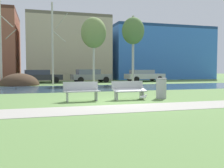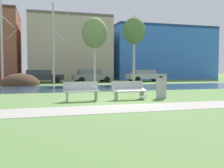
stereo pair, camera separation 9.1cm
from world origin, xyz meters
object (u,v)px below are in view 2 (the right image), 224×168
bench_left (81,91)px  trash_bin (161,88)px  parked_sedan_second_dark (41,76)px  seagull (143,97)px  parked_hatch_third_grey (91,75)px  bench_right (129,90)px  parked_wagon_fourth_silver (145,75)px

bench_left → trash_bin: trash_bin is taller
bench_left → parked_sedan_second_dark: size_ratio=0.35×
seagull → parked_hatch_third_grey: bearing=87.1°
trash_bin → parked_hatch_third_grey: (-0.25, 16.43, 0.25)m
parked_sedan_second_dark → bench_right: bearing=-77.0°
bench_left → trash_bin: (3.95, -0.00, 0.05)m
bench_right → parked_hatch_third_grey: parked_hatch_third_grey is taller
bench_left → bench_right: size_ratio=1.00×
trash_bin → parked_sedan_second_dark: 18.01m
trash_bin → parked_wagon_fourth_silver: size_ratio=0.21×
parked_hatch_third_grey → parked_sedan_second_dark: bearing=172.8°
bench_left → seagull: bench_left is taller
bench_left → trash_bin: bearing=-0.0°
seagull → parked_sedan_second_dark: parked_sedan_second_dark is taller
bench_left → parked_wagon_fourth_silver: 19.45m
parked_hatch_third_grey → seagull: bearing=-92.9°
bench_right → seagull: size_ratio=3.80×
bench_left → bench_right: 2.26m
trash_bin → seagull: size_ratio=2.35×
parked_sedan_second_dark → parked_hatch_third_grey: bearing=-7.2°
bench_right → parked_wagon_fourth_silver: parked_wagon_fourth_silver is taller
seagull → parked_sedan_second_dark: (-4.56, 17.39, 0.61)m
parked_sedan_second_dark → trash_bin: bearing=-71.7°
seagull → bench_left: bearing=174.2°
seagull → trash_bin: bearing=15.0°
bench_right → parked_sedan_second_dark: 17.56m
seagull → parked_wagon_fourth_silver: size_ratio=0.09×
bench_left → parked_sedan_second_dark: bearing=95.7°
bench_left → parked_wagon_fourth_silver: size_ratio=0.34×
trash_bin → parked_wagon_fourth_silver: parked_wagon_fourth_silver is taller
bench_left → parked_hatch_third_grey: 16.84m
parked_hatch_third_grey → parked_wagon_fourth_silver: 6.51m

